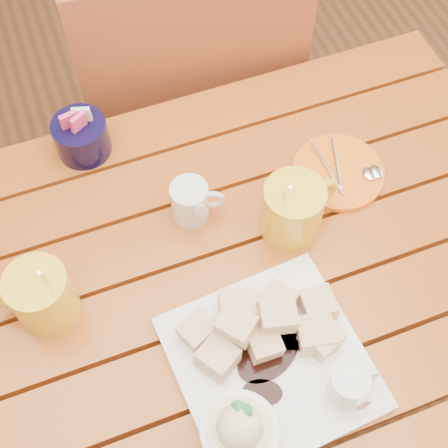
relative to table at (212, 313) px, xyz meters
name	(u,v)px	position (x,y,z in m)	size (l,w,h in m)	color
ground	(216,406)	(0.00, 0.00, -0.64)	(5.00, 5.00, 0.00)	#563118
table	(212,313)	(0.00, 0.00, 0.00)	(1.20, 0.79, 0.75)	#973E13
dessert_plate	(266,372)	(0.02, -0.17, 0.14)	(0.29, 0.29, 0.11)	white
coffee_mug_left	(40,296)	(-0.25, 0.05, 0.16)	(0.13, 0.10, 0.16)	yellow
coffee_mug_right	(294,209)	(0.16, 0.06, 0.16)	(0.14, 0.10, 0.17)	yellow
cream_pitcher	(191,201)	(0.02, 0.14, 0.15)	(0.09, 0.08, 0.08)	white
sugar_caddy	(81,136)	(-0.12, 0.34, 0.15)	(0.10, 0.10, 0.11)	black
orange_saucer	(339,172)	(0.29, 0.13, 0.11)	(0.16, 0.16, 0.02)	orange
chair_far	(188,96)	(0.15, 0.57, -0.10)	(0.50, 0.50, 0.97)	brown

